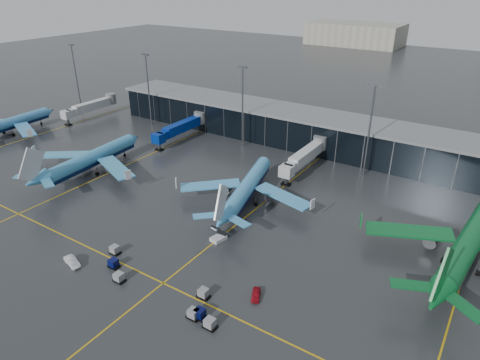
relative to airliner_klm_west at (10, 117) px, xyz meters
The scene contains 13 objects.
ground 90.17m from the airliner_klm_west, 10.46° to the right, with size 600.00×600.00×0.00m, color #282B2D.
terminal_pier 99.56m from the airliner_klm_west, 27.30° to the left, with size 142.00×17.00×10.70m.
jet_bridges 59.76m from the airliner_klm_west, 26.49° to the left, with size 94.00×27.50×7.20m.
flood_masts 99.66m from the airliner_klm_west, 19.80° to the left, with size 203.00×0.50×25.50m.
taxi_lines 98.82m from the airliner_klm_west, ahead, with size 220.00×120.00×0.02m.
airliner_klm_west is the anchor object (origin of this frame).
airliner_arkefly 49.26m from the airliner_klm_west, ahead, with size 36.61×41.70×12.82m, color #3F9AD1, non-canonical shape.
airliner_klm_near 94.57m from the airliner_klm_west, ahead, with size 34.83×39.67×12.19m, color #439FDE, non-canonical shape.
airliner_aer_lingus 142.96m from the airliner_klm_west, ahead, with size 39.73×45.24×13.90m, color #0B622A, non-canonical shape.
baggage_carts 105.49m from the airliner_klm_west, 18.42° to the right, with size 29.99×7.04×1.70m.
mobile_airstair 99.93m from the airliner_klm_west, ahead, with size 2.78×3.57×3.45m.
service_van_red 117.36m from the airliner_klm_west, 12.50° to the right, with size 1.46×3.63×1.24m, color #A20C19.
service_van_white 88.44m from the airliner_klm_west, 24.65° to the right, with size 1.57×4.50×1.48m, color silver.
Camera 1 is at (55.17, -58.65, 50.44)m, focal length 32.00 mm.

